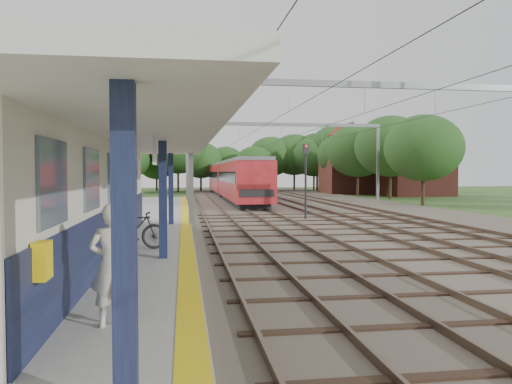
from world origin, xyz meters
TOP-DOWN VIEW (x-y plane):
  - ground at (0.00, 0.00)m, footprint 160.00×160.00m
  - ballast_bed at (4.00, 30.00)m, footprint 18.00×90.00m
  - platform at (-7.50, 14.00)m, footprint 5.00×52.00m
  - yellow_stripe at (-5.25, 14.00)m, footprint 0.45×52.00m
  - station_building at (-8.88, 7.00)m, footprint 3.41×18.00m
  - canopy at (-7.77, 6.00)m, footprint 6.40×20.00m
  - rail_tracks at (1.50, 30.00)m, footprint 11.80×88.00m
  - catenary_system at (3.39, 25.28)m, footprint 17.22×88.00m
  - tree_band at (3.84, 57.12)m, footprint 31.72×30.88m
  - house_near at (21.00, 46.00)m, footprint 7.00×6.12m
  - house_far at (16.00, 52.00)m, footprint 8.00×6.12m
  - person at (-6.42, -0.07)m, footprint 0.70×0.47m
  - bicycle at (-6.84, 7.71)m, footprint 2.03×0.70m
  - train at (-0.50, 42.12)m, footprint 2.77×34.52m
  - signal_post at (1.35, 19.03)m, footprint 0.32×0.29m

SIDE VIEW (x-z plane):
  - ground at x=0.00m, z-range 0.00..0.00m
  - ballast_bed at x=4.00m, z-range 0.00..0.10m
  - platform at x=-7.50m, z-range 0.00..0.35m
  - rail_tracks at x=1.50m, z-range 0.10..0.25m
  - yellow_stripe at x=-5.25m, z-range 0.35..0.36m
  - bicycle at x=-6.84m, z-range 0.35..1.55m
  - person at x=-6.42m, z-range 0.35..2.25m
  - train at x=-0.50m, z-range 0.22..3.87m
  - station_building at x=-8.88m, z-range 0.34..3.74m
  - signal_post at x=1.35m, z-range 0.53..4.77m
  - house_near at x=21.00m, z-range -0.96..6.93m
  - house_far at x=16.00m, z-range -1.09..7.56m
  - canopy at x=-7.77m, z-range 1.92..5.36m
  - tree_band at x=3.84m, z-range 0.51..9.33m
  - catenary_system at x=3.39m, z-range 2.01..9.01m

